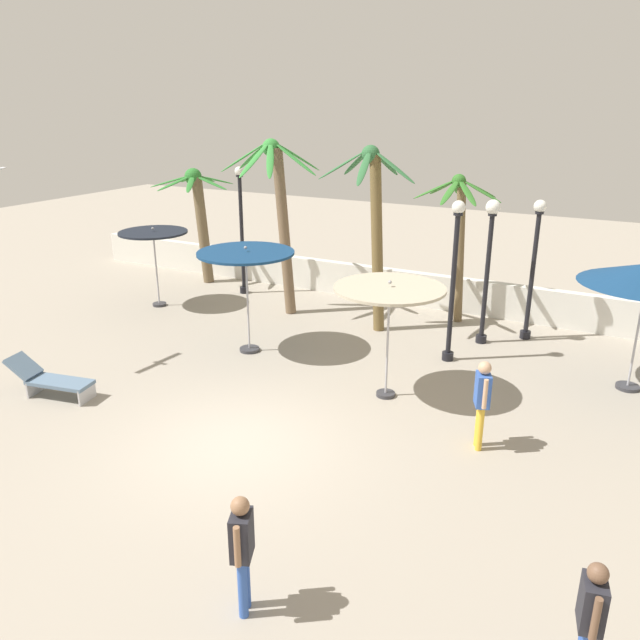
{
  "coord_description": "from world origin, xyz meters",
  "views": [
    {
      "loc": [
        6.15,
        -8.23,
        6.03
      ],
      "look_at": [
        0.0,
        3.32,
        1.4
      ],
      "focal_mm": 34.96,
      "sensor_mm": 36.0,
      "label": 1
    }
  ],
  "objects_px": {
    "patio_umbrella_0": "(246,259)",
    "lamp_post_0": "(454,275)",
    "patio_umbrella_1": "(389,294)",
    "lounge_chair_0": "(50,379)",
    "lamp_post_1": "(242,228)",
    "guest_2": "(591,614)",
    "palm_tree_1": "(199,210)",
    "lamp_post_2": "(489,256)",
    "guest_1": "(482,396)",
    "palm_tree_2": "(375,219)",
    "palm_tree_3": "(279,205)",
    "guest_0": "(242,544)",
    "palm_tree_0": "(459,227)",
    "lamp_post_3": "(534,262)",
    "patio_umbrella_2": "(153,237)"
  },
  "relations": [
    {
      "from": "palm_tree_1",
      "to": "lamp_post_2",
      "type": "relative_size",
      "value": 1.04
    },
    {
      "from": "patio_umbrella_1",
      "to": "guest_0",
      "type": "xyz_separation_m",
      "value": [
        0.75,
        -6.41,
        -1.3
      ]
    },
    {
      "from": "palm_tree_1",
      "to": "lamp_post_0",
      "type": "xyz_separation_m",
      "value": [
        9.74,
        -2.84,
        -0.35
      ]
    },
    {
      "from": "palm_tree_3",
      "to": "guest_2",
      "type": "height_order",
      "value": "palm_tree_3"
    },
    {
      "from": "palm_tree_3",
      "to": "lamp_post_0",
      "type": "relative_size",
      "value": 1.29
    },
    {
      "from": "patio_umbrella_1",
      "to": "lounge_chair_0",
      "type": "xyz_separation_m",
      "value": [
        -6.36,
        -3.38,
        -1.91
      ]
    },
    {
      "from": "lamp_post_2",
      "to": "lounge_chair_0",
      "type": "relative_size",
      "value": 1.92
    },
    {
      "from": "patio_umbrella_1",
      "to": "lamp_post_0",
      "type": "bearing_deg",
      "value": 77.04
    },
    {
      "from": "lamp_post_2",
      "to": "guest_0",
      "type": "xyz_separation_m",
      "value": [
        -0.27,
        -10.52,
        -1.31
      ]
    },
    {
      "from": "lamp_post_3",
      "to": "guest_2",
      "type": "relative_size",
      "value": 2.32
    },
    {
      "from": "patio_umbrella_0",
      "to": "palm_tree_0",
      "type": "distance_m",
      "value": 6.12
    },
    {
      "from": "palm_tree_1",
      "to": "guest_0",
      "type": "relative_size",
      "value": 2.34
    },
    {
      "from": "patio_umbrella_2",
      "to": "guest_2",
      "type": "distance_m",
      "value": 15.47
    },
    {
      "from": "lamp_post_2",
      "to": "guest_0",
      "type": "height_order",
      "value": "lamp_post_2"
    },
    {
      "from": "palm_tree_2",
      "to": "lamp_post_3",
      "type": "xyz_separation_m",
      "value": [
        3.94,
        1.24,
        -0.98
      ]
    },
    {
      "from": "lamp_post_1",
      "to": "guest_2",
      "type": "distance_m",
      "value": 15.64
    },
    {
      "from": "lamp_post_3",
      "to": "palm_tree_3",
      "type": "bearing_deg",
      "value": -170.74
    },
    {
      "from": "patio_umbrella_1",
      "to": "palm_tree_1",
      "type": "xyz_separation_m",
      "value": [
        -9.15,
        5.4,
        0.2
      ]
    },
    {
      "from": "palm_tree_0",
      "to": "guest_0",
      "type": "distance_m",
      "value": 12.03
    },
    {
      "from": "patio_umbrella_0",
      "to": "lamp_post_3",
      "type": "height_order",
      "value": "lamp_post_3"
    },
    {
      "from": "patio_umbrella_0",
      "to": "lamp_post_0",
      "type": "distance_m",
      "value": 4.97
    },
    {
      "from": "patio_umbrella_1",
      "to": "patio_umbrella_2",
      "type": "distance_m",
      "value": 8.97
    },
    {
      "from": "palm_tree_1",
      "to": "lounge_chair_0",
      "type": "relative_size",
      "value": 2.0
    },
    {
      "from": "patio_umbrella_1",
      "to": "palm_tree_3",
      "type": "distance_m",
      "value": 6.34
    },
    {
      "from": "guest_1",
      "to": "guest_0",
      "type": "bearing_deg",
      "value": -106.57
    },
    {
      "from": "lounge_chair_0",
      "to": "guest_0",
      "type": "relative_size",
      "value": 1.17
    },
    {
      "from": "lamp_post_2",
      "to": "guest_1",
      "type": "relative_size",
      "value": 2.18
    },
    {
      "from": "lamp_post_1",
      "to": "guest_0",
      "type": "xyz_separation_m",
      "value": [
        7.8,
        -11.29,
        -1.16
      ]
    },
    {
      "from": "lamp_post_0",
      "to": "guest_0",
      "type": "bearing_deg",
      "value": -88.98
    },
    {
      "from": "patio_umbrella_2",
      "to": "lamp_post_0",
      "type": "relative_size",
      "value": 0.63
    },
    {
      "from": "guest_1",
      "to": "palm_tree_2",
      "type": "bearing_deg",
      "value": 130.96
    },
    {
      "from": "patio_umbrella_1",
      "to": "guest_2",
      "type": "xyz_separation_m",
      "value": [
        4.55,
        -5.53,
        -1.35
      ]
    },
    {
      "from": "lamp_post_1",
      "to": "guest_0",
      "type": "bearing_deg",
      "value": -55.35
    },
    {
      "from": "patio_umbrella_0",
      "to": "lamp_post_0",
      "type": "relative_size",
      "value": 0.7
    },
    {
      "from": "lamp_post_2",
      "to": "guest_1",
      "type": "distance_m",
      "value": 5.59
    },
    {
      "from": "palm_tree_2",
      "to": "patio_umbrella_0",
      "type": "bearing_deg",
      "value": -124.89
    },
    {
      "from": "patio_umbrella_1",
      "to": "lamp_post_3",
      "type": "height_order",
      "value": "lamp_post_3"
    },
    {
      "from": "guest_0",
      "to": "lamp_post_0",
      "type": "bearing_deg",
      "value": 91.02
    },
    {
      "from": "guest_2",
      "to": "patio_umbrella_0",
      "type": "bearing_deg",
      "value": 143.83
    },
    {
      "from": "patio_umbrella_2",
      "to": "lamp_post_3",
      "type": "xyz_separation_m",
      "value": [
        10.59,
        2.46,
        -0.07
      ]
    },
    {
      "from": "patio_umbrella_0",
      "to": "guest_0",
      "type": "bearing_deg",
      "value": -56.21
    },
    {
      "from": "guest_1",
      "to": "palm_tree_0",
      "type": "bearing_deg",
      "value": 110.35
    },
    {
      "from": "lamp_post_1",
      "to": "guest_2",
      "type": "bearing_deg",
      "value": -41.9
    },
    {
      "from": "patio_umbrella_0",
      "to": "palm_tree_2",
      "type": "distance_m",
      "value": 3.7
    },
    {
      "from": "patio_umbrella_0",
      "to": "palm_tree_1",
      "type": "distance_m",
      "value": 6.91
    },
    {
      "from": "palm_tree_0",
      "to": "lamp_post_0",
      "type": "bearing_deg",
      "value": -75.58
    },
    {
      "from": "palm_tree_3",
      "to": "lounge_chair_0",
      "type": "distance_m",
      "value": 7.87
    },
    {
      "from": "palm_tree_1",
      "to": "palm_tree_3",
      "type": "distance_m",
      "value": 4.51
    },
    {
      "from": "patio_umbrella_1",
      "to": "palm_tree_1",
      "type": "bearing_deg",
      "value": 149.47
    },
    {
      "from": "patio_umbrella_1",
      "to": "palm_tree_2",
      "type": "relative_size",
      "value": 0.52
    }
  ]
}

